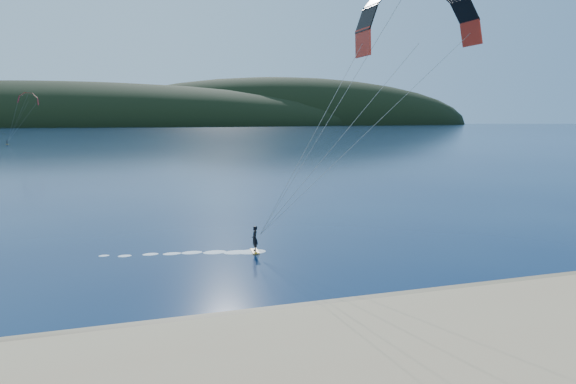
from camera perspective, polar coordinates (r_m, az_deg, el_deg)
The scene contains 5 objects.
ground at distance 21.82m, azimuth 3.71°, elevation -16.80°, with size 1800.00×1800.00×0.00m, color #08183C.
wet_sand at distance 25.70m, azimuth -0.22°, elevation -12.78°, with size 220.00×2.50×0.10m.
headland at distance 763.71m, azimuth -18.27°, elevation 6.63°, with size 1200.00×310.00×140.00m.
kitesurfer_near at distance 36.74m, azimuth 12.89°, elevation 14.35°, with size 24.88×7.03×17.05m.
kitesurfer_far at distance 213.40m, azimuth -25.65°, elevation 8.45°, with size 12.15×5.99×17.13m.
Camera 1 is at (-7.66, -18.33, 9.04)m, focal length 33.87 mm.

